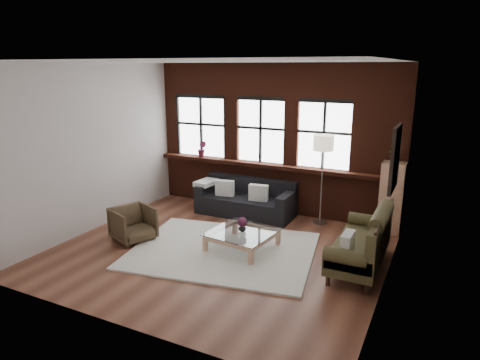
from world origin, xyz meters
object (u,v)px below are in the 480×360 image
at_px(armchair, 133,224).
at_px(floor_lamp, 322,177).
at_px(vintage_settee, 360,238).
at_px(drawer_chest, 392,198).
at_px(dark_sofa, 245,198).
at_px(coffee_table, 242,241).
at_px(vase, 242,228).

bearing_deg(armchair, floor_lamp, -27.62).
distance_m(vintage_settee, drawer_chest, 1.83).
bearing_deg(dark_sofa, armchair, -119.61).
bearing_deg(coffee_table, floor_lamp, 65.76).
relative_size(dark_sofa, vase, 14.88).
bearing_deg(vintage_settee, armchair, -169.61).
bearing_deg(coffee_table, vintage_settee, 6.21).
distance_m(vintage_settee, vase, 1.98).
height_order(dark_sofa, vintage_settee, vintage_settee).
height_order(vintage_settee, drawer_chest, drawer_chest).
bearing_deg(coffee_table, drawer_chest, 42.54).
bearing_deg(floor_lamp, dark_sofa, -172.28).
xyz_separation_m(vintage_settee, coffee_table, (-1.97, -0.21, -0.33)).
xyz_separation_m(dark_sofa, armchair, (-1.24, -2.19, -0.06)).
xyz_separation_m(coffee_table, drawer_chest, (2.20, 2.02, 0.53)).
xyz_separation_m(dark_sofa, coffee_table, (0.74, -1.68, -0.21)).
bearing_deg(coffee_table, armchair, -165.57).
bearing_deg(armchair, drawer_chest, -36.76).
distance_m(vase, drawer_chest, 2.99).
height_order(coffee_table, vase, vase).
height_order(coffee_table, floor_lamp, floor_lamp).
xyz_separation_m(vintage_settee, drawer_chest, (0.23, 1.80, 0.20)).
bearing_deg(drawer_chest, armchair, -148.86).
relative_size(armchair, floor_lamp, 0.35).
bearing_deg(dark_sofa, drawer_chest, 6.56).
relative_size(vintage_settee, armchair, 2.65).
height_order(vintage_settee, coffee_table, vintage_settee).
bearing_deg(vase, dark_sofa, 113.84).
distance_m(dark_sofa, vase, 1.83).
distance_m(vintage_settee, armchair, 4.02).
bearing_deg(vase, floor_lamp, 65.76).
height_order(armchair, vase, armchair).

